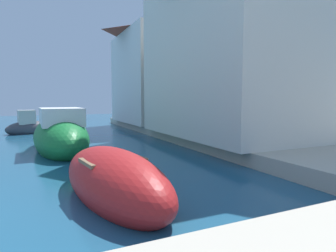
{
  "coord_description": "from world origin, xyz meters",
  "views": [
    {
      "loc": [
        3.77,
        -5.11,
        2.24
      ],
      "look_at": [
        10.42,
        9.44,
        0.75
      ],
      "focal_mm": 30.06,
      "sensor_mm": 36.0,
      "label": 1
    }
  ],
  "objects_px": {
    "waterfront_building_main": "(239,42)",
    "moored_boat_3": "(114,181)",
    "moored_boat_7": "(61,136)",
    "waterfront_building_annex": "(164,71)",
    "moored_boat_0": "(31,127)"
  },
  "relations": [
    {
      "from": "moored_boat_3",
      "to": "waterfront_building_main",
      "type": "bearing_deg",
      "value": 116.32
    },
    {
      "from": "moored_boat_0",
      "to": "waterfront_building_annex",
      "type": "relative_size",
      "value": 0.39
    },
    {
      "from": "moored_boat_0",
      "to": "waterfront_building_annex",
      "type": "xyz_separation_m",
      "value": [
        9.83,
        0.16,
        4.15
      ]
    },
    {
      "from": "moored_boat_0",
      "to": "moored_boat_3",
      "type": "distance_m",
      "value": 14.8
    },
    {
      "from": "moored_boat_0",
      "to": "waterfront_building_main",
      "type": "height_order",
      "value": "waterfront_building_main"
    },
    {
      "from": "waterfront_building_main",
      "to": "moored_boat_3",
      "type": "bearing_deg",
      "value": -144.88
    },
    {
      "from": "moored_boat_0",
      "to": "waterfront_building_main",
      "type": "relative_size",
      "value": 0.34
    },
    {
      "from": "moored_boat_0",
      "to": "moored_boat_7",
      "type": "relative_size",
      "value": 0.53
    },
    {
      "from": "waterfront_building_annex",
      "to": "moored_boat_0",
      "type": "bearing_deg",
      "value": -179.07
    },
    {
      "from": "waterfront_building_annex",
      "to": "waterfront_building_main",
      "type": "bearing_deg",
      "value": -90.0
    },
    {
      "from": "moored_boat_0",
      "to": "moored_boat_3",
      "type": "height_order",
      "value": "moored_boat_0"
    },
    {
      "from": "moored_boat_7",
      "to": "waterfront_building_main",
      "type": "distance_m",
      "value": 9.68
    },
    {
      "from": "moored_boat_0",
      "to": "moored_boat_3",
      "type": "bearing_deg",
      "value": -91.56
    },
    {
      "from": "moored_boat_7",
      "to": "waterfront_building_main",
      "type": "height_order",
      "value": "waterfront_building_main"
    },
    {
      "from": "moored_boat_0",
      "to": "moored_boat_7",
      "type": "distance_m",
      "value": 7.78
    }
  ]
}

